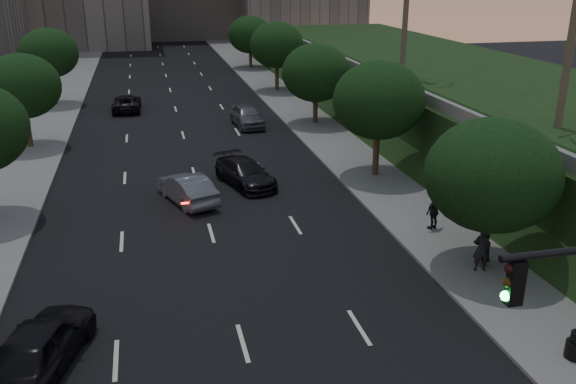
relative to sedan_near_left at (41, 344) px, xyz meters
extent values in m
cube|color=black|center=(6.13, 24.84, -0.82)|extent=(16.00, 140.00, 0.02)
cube|color=slate|center=(16.38, 24.84, -0.75)|extent=(4.50, 140.00, 0.15)
cube|color=slate|center=(-4.12, 24.84, -0.75)|extent=(4.50, 140.00, 0.15)
cube|color=black|center=(28.13, 22.84, 1.17)|extent=(18.00, 90.00, 4.00)
cube|color=slate|center=(19.63, 22.84, 3.52)|extent=(0.35, 90.00, 0.70)
cylinder|color=#38281C|center=(16.43, 2.84, 0.60)|extent=(0.36, 0.36, 2.86)
ellipsoid|color=black|center=(16.43, 2.84, 3.20)|extent=(5.20, 5.20, 4.42)
cylinder|color=#38281C|center=(16.43, 14.84, 0.78)|extent=(0.36, 0.36, 3.21)
ellipsoid|color=black|center=(16.43, 14.84, 3.70)|extent=(5.20, 5.20, 4.42)
cylinder|color=#38281C|center=(16.43, 27.84, 0.60)|extent=(0.36, 0.36, 2.86)
ellipsoid|color=black|center=(16.43, 27.84, 3.20)|extent=(5.20, 5.20, 4.42)
cylinder|color=#38281C|center=(16.43, 41.84, 0.78)|extent=(0.36, 0.36, 3.21)
ellipsoid|color=black|center=(16.43, 41.84, 3.70)|extent=(5.20, 5.20, 4.42)
cylinder|color=#38281C|center=(16.43, 56.84, 0.60)|extent=(0.36, 0.36, 2.86)
ellipsoid|color=black|center=(16.43, 56.84, 3.20)|extent=(5.20, 5.20, 4.42)
cylinder|color=#38281C|center=(-4.17, 25.84, 0.67)|extent=(0.36, 0.36, 2.99)
ellipsoid|color=black|center=(-4.17, 25.84, 3.39)|extent=(5.00, 5.00, 4.25)
cylinder|color=#38281C|center=(-4.17, 39.84, 0.80)|extent=(0.36, 0.36, 3.26)
ellipsoid|color=black|center=(-4.17, 39.84, 3.76)|extent=(5.00, 5.00, 4.25)
cube|color=black|center=(10.40, -7.75, 4.92)|extent=(0.32, 0.22, 0.95)
sphere|color=black|center=(10.22, -7.75, 5.25)|extent=(0.20, 0.20, 0.20)
sphere|color=#3F2B0A|center=(10.22, -7.75, 4.95)|extent=(0.20, 0.20, 0.20)
sphere|color=#19F24C|center=(10.22, -7.75, 4.65)|extent=(0.20, 0.20, 0.20)
cylinder|color=black|center=(15.98, -3.46, -0.48)|extent=(0.60, 0.60, 0.70)
imported|color=black|center=(0.00, 0.00, 0.00)|extent=(3.30, 5.21, 1.65)
imported|color=slate|center=(5.40, 13.16, -0.07)|extent=(3.06, 4.86, 1.51)
imported|color=black|center=(2.07, 36.16, -0.14)|extent=(2.44, 5.01, 1.37)
imported|color=black|center=(8.77, 15.10, -0.11)|extent=(3.40, 5.33, 1.44)
imported|color=#54565B|center=(11.15, 28.48, 0.00)|extent=(2.31, 4.98, 1.65)
imported|color=black|center=(16.11, 2.46, 0.26)|extent=(0.76, 0.58, 1.88)
imported|color=black|center=(16.56, 3.18, 0.20)|extent=(0.97, 0.83, 1.75)
imported|color=black|center=(16.17, 6.71, 0.18)|extent=(1.09, 0.77, 1.71)
camera|label=1|loc=(3.69, -16.95, 10.67)|focal=38.00mm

